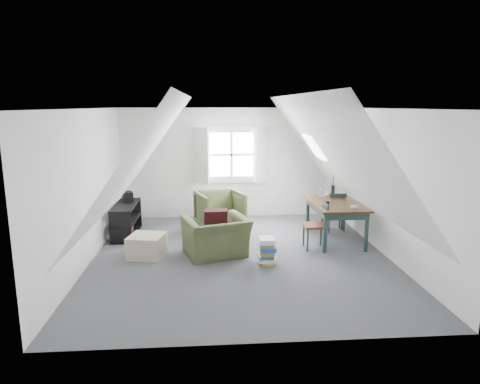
{
  "coord_description": "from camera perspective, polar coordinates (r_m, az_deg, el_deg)",
  "views": [
    {
      "loc": [
        -0.53,
        -6.97,
        2.55
      ],
      "look_at": [
        0.04,
        0.6,
        1.01
      ],
      "focal_mm": 32.0,
      "sensor_mm": 36.0,
      "label": 1
    }
  ],
  "objects": [
    {
      "name": "wall_front",
      "position": [
        4.45,
        2.8,
        -5.55
      ],
      "size": [
        5.0,
        0.0,
        5.0
      ],
      "primitive_type": "plane",
      "rotation": [
        -1.57,
        0.0,
        0.0
      ],
      "color": "silver",
      "rests_on": "ground"
    },
    {
      "name": "paper_box",
      "position": [
        7.92,
        14.98,
        -1.9
      ],
      "size": [
        0.13,
        0.1,
        0.04
      ],
      "primitive_type": "cube",
      "rotation": [
        0.0,
        0.0,
        -0.17
      ],
      "color": "white",
      "rests_on": "dining_table"
    },
    {
      "name": "dining_chair_near",
      "position": [
        7.84,
        10.19,
        -4.31
      ],
      "size": [
        0.4,
        0.4,
        0.85
      ],
      "rotation": [
        0.0,
        0.0,
        -1.79
      ],
      "color": "#5E2B1B",
      "rests_on": "floor"
    },
    {
      "name": "ceiling",
      "position": [
        6.99,
        0.08,
        11.07
      ],
      "size": [
        5.5,
        5.5,
        0.0
      ],
      "primitive_type": "plane",
      "rotation": [
        3.14,
        0.0,
        0.0
      ],
      "color": "white",
      "rests_on": "wall_back"
    },
    {
      "name": "throw_pillow",
      "position": [
        7.47,
        -3.28,
        -3.72
      ],
      "size": [
        0.42,
        0.26,
        0.42
      ],
      "primitive_type": "cube",
      "rotation": [
        0.31,
        0.0,
        0.07
      ],
      "color": "#390F14",
      "rests_on": "armchair_near"
    },
    {
      "name": "magazine_stack",
      "position": [
        7.06,
        3.66,
        -7.85
      ],
      "size": [
        0.32,
        0.38,
        0.43
      ],
      "rotation": [
        0.0,
        0.0,
        -0.14
      ],
      "color": "#B29933",
      "rests_on": "floor"
    },
    {
      "name": "dining_table",
      "position": [
        8.3,
        12.62,
        -2.02
      ],
      "size": [
        0.9,
        1.5,
        0.75
      ],
      "rotation": [
        0.0,
        0.0,
        -0.06
      ],
      "color": "#311F10",
      "rests_on": "floor"
    },
    {
      "name": "ottoman",
      "position": [
        7.56,
        -12.32,
        -7.01
      ],
      "size": [
        0.67,
        0.67,
        0.38
      ],
      "primitive_type": "cube",
      "rotation": [
        0.0,
        0.0,
        -0.21
      ],
      "color": "#B5A58B",
      "rests_on": "floor"
    },
    {
      "name": "dormer_window",
      "position": [
        9.72,
        -1.13,
        4.98
      ],
      "size": [
        1.71,
        0.35,
        1.3
      ],
      "color": "white",
      "rests_on": "wall_back"
    },
    {
      "name": "skylight",
      "position": [
        8.56,
        9.85,
        5.92
      ],
      "size": [
        0.35,
        0.75,
        0.47
      ],
      "primitive_type": "cube",
      "rotation": [
        0.0,
        0.95,
        0.0
      ],
      "color": "white",
      "rests_on": "slope_right"
    },
    {
      "name": "wall_right",
      "position": [
        7.71,
        18.94,
        1.14
      ],
      "size": [
        0.0,
        5.5,
        5.5
      ],
      "primitive_type": "plane",
      "rotation": [
        1.57,
        0.0,
        -1.57
      ],
      "color": "silver",
      "rests_on": "ground"
    },
    {
      "name": "slope_right",
      "position": [
        7.31,
        12.33,
        5.13
      ],
      "size": [
        3.19,
        5.5,
        4.48
      ],
      "primitive_type": "plane",
      "rotation": [
        0.0,
        -2.19,
        0.0
      ],
      "color": "white",
      "rests_on": "wall_right"
    },
    {
      "name": "dining_chair_far",
      "position": [
        8.98,
        12.62,
        -2.46
      ],
      "size": [
        0.39,
        0.39,
        0.83
      ],
      "rotation": [
        0.0,
        0.0,
        2.92
      ],
      "color": "#5E2B1B",
      "rests_on": "floor"
    },
    {
      "name": "floor",
      "position": [
        7.44,
        0.07,
        -8.57
      ],
      "size": [
        5.5,
        5.5,
        0.0
      ],
      "primitive_type": "plane",
      "color": "#48484D",
      "rests_on": "ground"
    },
    {
      "name": "demijohn",
      "position": [
        8.64,
        10.87,
        0.08
      ],
      "size": [
        0.21,
        0.21,
        0.3
      ],
      "rotation": [
        0.0,
        0.0,
        -0.33
      ],
      "color": "silver",
      "rests_on": "dining_table"
    },
    {
      "name": "vase_twigs",
      "position": [
        8.8,
        12.28,
        0.24
      ],
      "size": [
        0.07,
        0.08,
        0.56
      ],
      "rotation": [
        0.0,
        0.0,
        0.03
      ],
      "color": "black",
      "rests_on": "dining_table"
    },
    {
      "name": "armchair_far",
      "position": [
        8.99,
        -2.67,
        -5.02
      ],
      "size": [
        1.11,
        1.13,
        0.82
      ],
      "primitive_type": "imported",
      "rotation": [
        0.0,
        0.0,
        0.32
      ],
      "color": "#444D2B",
      "rests_on": "floor"
    },
    {
      "name": "wall_back",
      "position": [
        9.82,
        -1.15,
        3.87
      ],
      "size": [
        5.0,
        0.0,
        5.0
      ],
      "primitive_type": "plane",
      "rotation": [
        1.57,
        0.0,
        0.0
      ],
      "color": "silver",
      "rests_on": "ground"
    },
    {
      "name": "armchair_near",
      "position": [
        7.51,
        -3.2,
        -8.4
      ],
      "size": [
        1.25,
        1.17,
        0.67
      ],
      "primitive_type": "imported",
      "rotation": [
        0.0,
        0.0,
        3.44
      ],
      "color": "#444D2B",
      "rests_on": "floor"
    },
    {
      "name": "electronics_box",
      "position": [
        8.98,
        -14.78,
        -0.65
      ],
      "size": [
        0.27,
        0.32,
        0.22
      ],
      "primitive_type": "cube",
      "rotation": [
        0.0,
        0.0,
        0.34
      ],
      "color": "black",
      "rests_on": "media_shelf"
    },
    {
      "name": "cup",
      "position": [
        7.93,
        11.54,
        -1.87
      ],
      "size": [
        0.1,
        0.1,
        0.08
      ],
      "primitive_type": "imported",
      "rotation": [
        0.0,
        0.0,
        -0.12
      ],
      "color": "black",
      "rests_on": "dining_table"
    },
    {
      "name": "wall_left",
      "position": [
        7.36,
        -19.74,
        0.61
      ],
      "size": [
        0.0,
        5.5,
        5.5
      ],
      "primitive_type": "plane",
      "rotation": [
        1.57,
        0.0,
        1.57
      ],
      "color": "silver",
      "rests_on": "ground"
    },
    {
      "name": "slope_left",
      "position": [
        7.08,
        -12.57,
        4.92
      ],
      "size": [
        3.19,
        5.5,
        4.48
      ],
      "primitive_type": "plane",
      "rotation": [
        0.0,
        2.19,
        0.0
      ],
      "color": "white",
      "rests_on": "wall_left"
    },
    {
      "name": "media_shelf",
      "position": [
        8.8,
        -14.97,
        -3.84
      ],
      "size": [
        0.41,
        1.23,
        0.63
      ],
      "rotation": [
        0.0,
        0.0,
        -0.02
      ],
      "color": "black",
      "rests_on": "floor"
    }
  ]
}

